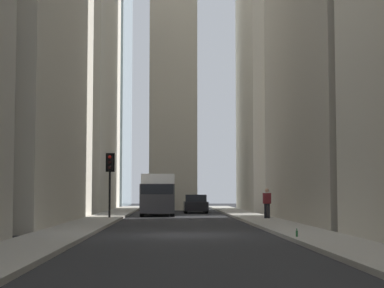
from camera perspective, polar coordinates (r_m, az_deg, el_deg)
ground_plane at (r=24.90m, az=-0.68°, el=-7.93°), size 135.00×135.00×0.00m
sidewalk_right at (r=25.21m, az=-11.05°, el=-7.65°), size 90.00×2.20×0.14m
sidewalk_left at (r=25.39m, az=9.62°, el=-7.65°), size 90.00×2.20×0.14m
building_left_far at (r=57.21m, az=9.53°, el=9.26°), size 12.90×10.50×29.78m
building_right_far at (r=58.54m, az=-11.92°, el=10.87°), size 18.17×10.50×33.50m
church_spire at (r=62.11m, az=-1.63°, el=11.86°), size 4.71×4.71×36.07m
delivery_truck at (r=45.04m, az=-2.99°, el=-4.42°), size 6.46×2.25×2.84m
sedan_black at (r=50.66m, az=0.32°, el=-5.30°), size 4.30×1.78×1.42m
traffic_light_midblock at (r=38.28m, az=-7.20°, el=-2.27°), size 0.43×0.52×3.75m
pedestrian at (r=37.06m, az=6.57°, el=-5.06°), size 0.26×0.44×1.68m
discarded_bottle at (r=21.96m, az=9.16°, el=-7.73°), size 0.07×0.07×0.27m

